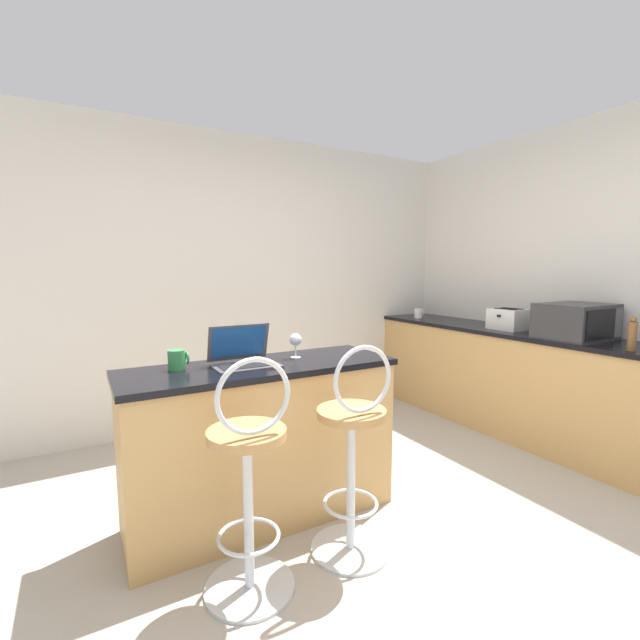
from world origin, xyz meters
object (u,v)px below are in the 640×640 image
at_px(laptop, 243,355).
at_px(wine_glass_tall, 296,340).
at_px(bar_stool_near, 249,482).
at_px(toaster, 508,319).
at_px(bar_stool_far, 353,455).
at_px(microwave, 576,321).
at_px(pepper_mill, 632,335).
at_px(mug_green, 177,360).
at_px(mug_white, 418,313).

height_order(laptop, wine_glass_tall, laptop).
bearing_deg(bar_stool_near, wine_glass_tall, 48.30).
xyz_separation_m(bar_stool_near, toaster, (2.63, 0.73, 0.47)).
height_order(bar_stool_near, laptop, laptop).
relative_size(bar_stool_near, bar_stool_far, 1.00).
xyz_separation_m(microwave, toaster, (-0.00, 0.57, -0.04)).
bearing_deg(microwave, bar_stool_far, -175.85).
distance_m(bar_stool_near, pepper_mill, 2.54).
xyz_separation_m(bar_stool_near, pepper_mill, (2.48, -0.30, 0.48)).
bearing_deg(mug_green, mug_white, 22.82).
relative_size(laptop, mug_white, 3.45).
distance_m(bar_stool_near, bar_stool_far, 0.54).
bearing_deg(mug_white, toaster, -85.49).
distance_m(mug_white, wine_glass_tall, 2.36).
bearing_deg(bar_stool_near, laptop, 72.12).
distance_m(laptop, mug_green, 0.34).
distance_m(bar_stool_far, microwave, 2.17).
xyz_separation_m(bar_stool_far, toaster, (2.10, 0.73, 0.47)).
relative_size(toaster, mug_green, 2.69).
xyz_separation_m(mug_white, wine_glass_tall, (-2.04, -1.18, 0.05)).
height_order(bar_stool_near, pepper_mill, pepper_mill).
bearing_deg(toaster, laptop, -175.77).
relative_size(laptop, toaster, 1.22).
xyz_separation_m(mug_green, pepper_mill, (2.64, -0.91, 0.05)).
height_order(bar_stool_far, toaster, toaster).
height_order(laptop, toaster, laptop).
bearing_deg(toaster, microwave, -89.51).
height_order(bar_stool_far, pepper_mill, pepper_mill).
relative_size(toaster, pepper_mill, 1.27).
relative_size(toaster, mug_white, 2.82).
distance_m(bar_stool_far, pepper_mill, 2.03).
xyz_separation_m(laptop, toaster, (2.46, 0.18, 0.03)).
relative_size(microwave, wine_glass_tall, 3.51).
relative_size(bar_stool_far, pepper_mill, 4.82).
xyz_separation_m(mug_white, pepper_mill, (-0.07, -2.05, 0.05)).
bearing_deg(wine_glass_tall, bar_stool_near, -131.70).
bearing_deg(laptop, toaster, 4.23).
xyz_separation_m(bar_stool_far, pepper_mill, (1.94, -0.30, 0.48)).
xyz_separation_m(laptop, microwave, (2.46, -0.39, 0.08)).
distance_m(bar_stool_near, mug_white, 3.13).
height_order(toaster, wine_glass_tall, toaster).
bearing_deg(mug_white, bar_stool_near, -145.50).
distance_m(toaster, mug_green, 2.79).
bearing_deg(microwave, laptop, 170.97).
relative_size(laptop, pepper_mill, 1.56).
height_order(laptop, mug_green, laptop).
bearing_deg(bar_stool_far, laptop, 123.49).
relative_size(bar_stool_near, laptop, 3.10).
bearing_deg(mug_green, microwave, -9.35).
relative_size(microwave, toaster, 1.83).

